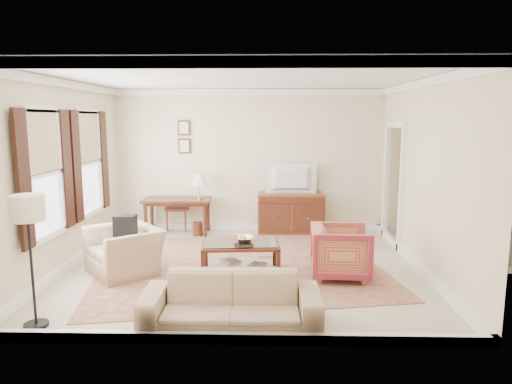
{
  "coord_description": "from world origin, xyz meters",
  "views": [
    {
      "loc": [
        0.37,
        -6.87,
        2.31
      ],
      "look_at": [
        0.2,
        0.3,
        1.15
      ],
      "focal_mm": 32.0,
      "sensor_mm": 36.0,
      "label": 1
    }
  ],
  "objects_px": {
    "tv": "(291,169)",
    "club_armchair": "(124,243)",
    "striped_armchair": "(341,249)",
    "sofa": "(231,293)",
    "writing_desk": "(177,204)",
    "sideboard": "(291,213)",
    "coffee_table": "(241,249)"
  },
  "relations": [
    {
      "from": "tv",
      "to": "club_armchair",
      "type": "height_order",
      "value": "tv"
    },
    {
      "from": "striped_armchair",
      "to": "sofa",
      "type": "xyz_separation_m",
      "value": [
        -1.48,
        -1.64,
        -0.04
      ]
    },
    {
      "from": "writing_desk",
      "to": "tv",
      "type": "xyz_separation_m",
      "value": [
        2.28,
        0.13,
        0.69
      ]
    },
    {
      "from": "striped_armchair",
      "to": "sofa",
      "type": "bearing_deg",
      "value": 141.19
    },
    {
      "from": "sideboard",
      "to": "coffee_table",
      "type": "bearing_deg",
      "value": -109.42
    },
    {
      "from": "club_armchair",
      "to": "sofa",
      "type": "relative_size",
      "value": 0.53
    },
    {
      "from": "club_armchair",
      "to": "striped_armchair",
      "type": "bearing_deg",
      "value": 47.72
    },
    {
      "from": "coffee_table",
      "to": "sofa",
      "type": "height_order",
      "value": "sofa"
    },
    {
      "from": "striped_armchair",
      "to": "sofa",
      "type": "height_order",
      "value": "striped_armchair"
    },
    {
      "from": "sideboard",
      "to": "tv",
      "type": "xyz_separation_m",
      "value": [
        0.0,
        -0.02,
        0.9
      ]
    },
    {
      "from": "writing_desk",
      "to": "tv",
      "type": "bearing_deg",
      "value": 3.16
    },
    {
      "from": "sideboard",
      "to": "striped_armchair",
      "type": "height_order",
      "value": "striped_armchair"
    },
    {
      "from": "club_armchair",
      "to": "sofa",
      "type": "distance_m",
      "value": 2.49
    },
    {
      "from": "tv",
      "to": "coffee_table",
      "type": "bearing_deg",
      "value": 70.43
    },
    {
      "from": "tv",
      "to": "striped_armchair",
      "type": "relative_size",
      "value": 1.15
    },
    {
      "from": "writing_desk",
      "to": "sofa",
      "type": "xyz_separation_m",
      "value": [
        1.4,
        -4.13,
        -0.23
      ]
    },
    {
      "from": "tv",
      "to": "coffee_table",
      "type": "height_order",
      "value": "tv"
    },
    {
      "from": "coffee_table",
      "to": "club_armchair",
      "type": "height_order",
      "value": "club_armchair"
    },
    {
      "from": "writing_desk",
      "to": "sideboard",
      "type": "height_order",
      "value": "sideboard"
    },
    {
      "from": "coffee_table",
      "to": "club_armchair",
      "type": "distance_m",
      "value": 1.75
    },
    {
      "from": "coffee_table",
      "to": "sofa",
      "type": "distance_m",
      "value": 1.78
    },
    {
      "from": "striped_armchair",
      "to": "club_armchair",
      "type": "bearing_deg",
      "value": 90.79
    },
    {
      "from": "sideboard",
      "to": "sofa",
      "type": "bearing_deg",
      "value": -101.66
    },
    {
      "from": "striped_armchair",
      "to": "club_armchair",
      "type": "distance_m",
      "value": 3.22
    },
    {
      "from": "sofa",
      "to": "sideboard",
      "type": "bearing_deg",
      "value": 77.91
    },
    {
      "from": "striped_armchair",
      "to": "tv",
      "type": "bearing_deg",
      "value": 15.92
    },
    {
      "from": "coffee_table",
      "to": "club_armchair",
      "type": "bearing_deg",
      "value": -179.84
    },
    {
      "from": "sideboard",
      "to": "coffee_table",
      "type": "relative_size",
      "value": 1.12
    },
    {
      "from": "striped_armchair",
      "to": "writing_desk",
      "type": "bearing_deg",
      "value": 52.3
    },
    {
      "from": "club_armchair",
      "to": "coffee_table",
      "type": "bearing_deg",
      "value": 50.23
    },
    {
      "from": "writing_desk",
      "to": "striped_armchair",
      "type": "distance_m",
      "value": 3.81
    },
    {
      "from": "writing_desk",
      "to": "sofa",
      "type": "bearing_deg",
      "value": -71.24
    }
  ]
}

